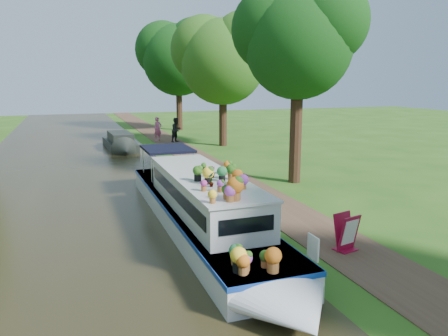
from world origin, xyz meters
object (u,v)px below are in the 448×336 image
(plant_boat, at_px, (204,207))
(pedestrian_dark, at_px, (176,130))
(sandwich_board, at_px, (347,234))
(second_boat, at_px, (120,143))
(pedestrian_pink, at_px, (158,129))

(plant_boat, xyz_separation_m, pedestrian_dark, (3.98, 20.09, 0.11))
(sandwich_board, distance_m, pedestrian_dark, 22.87)
(plant_boat, distance_m, second_boat, 17.92)
(second_boat, distance_m, pedestrian_pink, 4.60)
(pedestrian_pink, xyz_separation_m, pedestrian_dark, (1.23, -1.04, -0.00))
(second_boat, xyz_separation_m, pedestrian_pink, (3.25, 3.22, 0.48))
(plant_boat, distance_m, pedestrian_pink, 21.31)
(sandwich_board, xyz_separation_m, pedestrian_pink, (-0.57, 23.90, 0.46))
(second_boat, bearing_deg, pedestrian_pink, 42.37)
(plant_boat, xyz_separation_m, sandwich_board, (3.32, -2.76, -0.35))
(pedestrian_dark, bearing_deg, sandwich_board, -125.16)
(pedestrian_pink, bearing_deg, second_boat, -160.14)
(sandwich_board, bearing_deg, second_boat, 86.74)
(pedestrian_pink, bearing_deg, plant_boat, -122.29)
(pedestrian_pink, relative_size, pedestrian_dark, 1.00)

